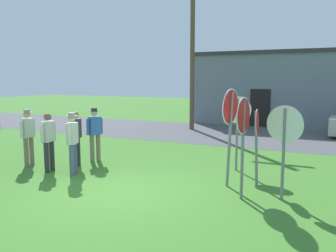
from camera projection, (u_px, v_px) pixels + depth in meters
name	position (u px, v px, depth m)	size (l,w,h in m)	color
ground_plane	(117.00, 194.00, 8.04)	(80.00, 80.00, 0.00)	#3D7528
street_asphalt	(229.00, 134.00, 16.92)	(60.00, 6.40, 0.01)	#4C4C51
building_background	(268.00, 88.00, 21.54)	(8.12, 5.08, 4.24)	slate
utility_pole	(192.00, 49.00, 18.04)	(1.80, 0.24, 8.04)	brown
stop_sign_rear_left	(257.00, 135.00, 8.57)	(0.15, 0.63, 1.92)	slate
stop_sign_far_back	(237.00, 120.00, 10.01)	(0.76, 0.19, 2.16)	slate
stop_sign_rear_right	(284.00, 136.00, 7.54)	(0.79, 0.25, 2.08)	slate
stop_sign_center_cluster	(230.00, 119.00, 8.42)	(0.20, 0.87, 2.42)	slate
stop_sign_leaning_left	(243.00, 130.00, 7.53)	(0.11, 0.81, 2.27)	slate
person_holding_notes	(49.00, 139.00, 9.90)	(0.23, 0.57, 1.69)	#2D2D33
person_in_dark_shirt	(76.00, 136.00, 10.48)	(0.31, 0.55, 1.69)	#2D2D33
person_with_sunhat	(73.00, 140.00, 9.56)	(0.33, 0.54, 1.74)	#4C5670
person_on_left	(28.00, 134.00, 10.63)	(0.31, 0.57, 1.74)	#7A6B56
person_near_signs	(94.00, 130.00, 11.18)	(0.45, 0.53, 1.74)	#7A6B56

